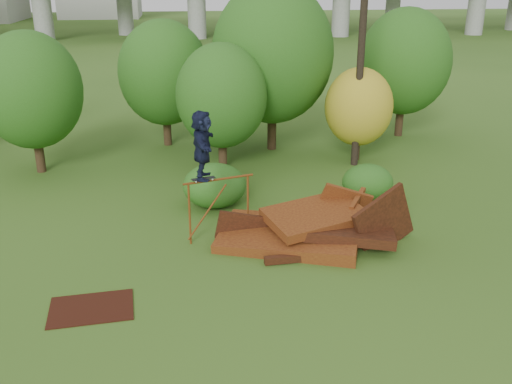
{
  "coord_description": "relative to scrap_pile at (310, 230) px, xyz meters",
  "views": [
    {
      "loc": [
        -2.81,
        -12.49,
        7.14
      ],
      "look_at": [
        -0.8,
        2.0,
        1.6
      ],
      "focal_mm": 40.0,
      "sensor_mm": 36.0,
      "label": 1
    }
  ],
  "objects": [
    {
      "name": "tree_4",
      "position": [
        3.65,
        7.44,
        1.84
      ],
      "size": [
        2.75,
        2.75,
        3.8
      ],
      "color": "black",
      "rests_on": "ground"
    },
    {
      "name": "scrap_pile",
      "position": [
        0.0,
        0.0,
        0.0
      ],
      "size": [
        5.95,
        3.64,
        2.25
      ],
      "color": "#4A1A0D",
      "rests_on": "ground"
    },
    {
      "name": "tree_2",
      "position": [
        -1.93,
        6.99,
        2.53
      ],
      "size": [
        3.48,
        3.48,
        4.9
      ],
      "color": "black",
      "rests_on": "ground"
    },
    {
      "name": "utility_pole",
      "position": [
        3.38,
        6.77,
        4.16
      ],
      "size": [
        1.4,
        0.28,
        8.89
      ],
      "color": "black",
      "rests_on": "ground"
    },
    {
      "name": "grind_rail",
      "position": [
        -2.55,
        0.57,
        0.9
      ],
      "size": [
        2.01,
        0.64,
        1.85
      ],
      "color": "brown",
      "rests_on": "ground"
    },
    {
      "name": "tree_1",
      "position": [
        -4.11,
        10.75,
        2.86
      ],
      "size": [
        3.96,
        3.96,
        5.51
      ],
      "color": "black",
      "rests_on": "ground"
    },
    {
      "name": "tree_5",
      "position": [
        6.82,
        10.85,
        3.12
      ],
      "size": [
        4.21,
        4.21,
        5.92
      ],
      "color": "black",
      "rests_on": "ground"
    },
    {
      "name": "skateboard",
      "position": [
        -2.98,
        0.44,
        1.54
      ],
      "size": [
        0.69,
        0.36,
        0.07
      ],
      "rotation": [
        0.0,
        0.0,
        0.28
      ],
      "color": "black",
      "rests_on": "grind_rail"
    },
    {
      "name": "shrub_left",
      "position": [
        -2.52,
        3.08,
        0.36
      ],
      "size": [
        2.09,
        1.93,
        1.45
      ],
      "primitive_type": "ellipsoid",
      "color": "#285115",
      "rests_on": "ground"
    },
    {
      "name": "skater",
      "position": [
        -2.98,
        0.44,
        2.51
      ],
      "size": [
        0.72,
        1.81,
        1.91
      ],
      "primitive_type": "imported",
      "rotation": [
        0.0,
        0.0,
        1.48
      ],
      "color": "#151934",
      "rests_on": "skateboard"
    },
    {
      "name": "shrub_right",
      "position": [
        2.67,
        3.0,
        0.25
      ],
      "size": [
        1.73,
        1.58,
        1.22
      ],
      "primitive_type": "ellipsoid",
      "color": "#285115",
      "rests_on": "ground"
    },
    {
      "name": "flat_plate",
      "position": [
        -5.78,
        -2.8,
        -0.35
      ],
      "size": [
        1.98,
        1.49,
        0.03
      ],
      "primitive_type": "cube",
      "rotation": [
        0.0,
        0.0,
        0.08
      ],
      "color": "black",
      "rests_on": "ground"
    },
    {
      "name": "ground",
      "position": [
        -0.77,
        -2.0,
        -0.37
      ],
      "size": [
        240.0,
        240.0,
        0.0
      ],
      "primitive_type": "plane",
      "color": "#2D5116",
      "rests_on": "ground"
    },
    {
      "name": "tree_0",
      "position": [
        -8.98,
        7.58,
        2.81
      ],
      "size": [
        3.81,
        3.81,
        5.38
      ],
      "color": "black",
      "rests_on": "ground"
    },
    {
      "name": "tree_3",
      "position": [
        0.44,
        9.45,
        3.76
      ],
      "size": [
        5.09,
        5.09,
        7.06
      ],
      "color": "black",
      "rests_on": "ground"
    }
  ]
}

